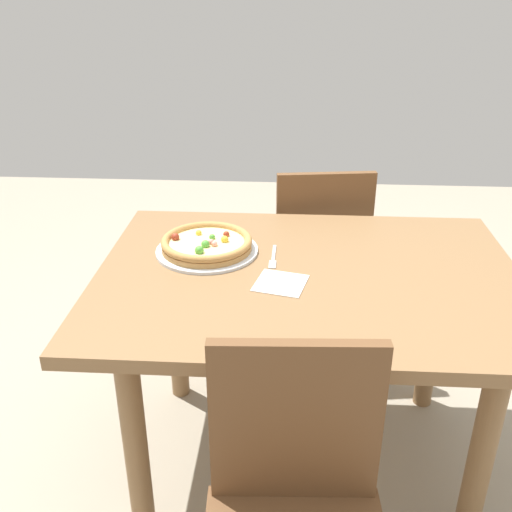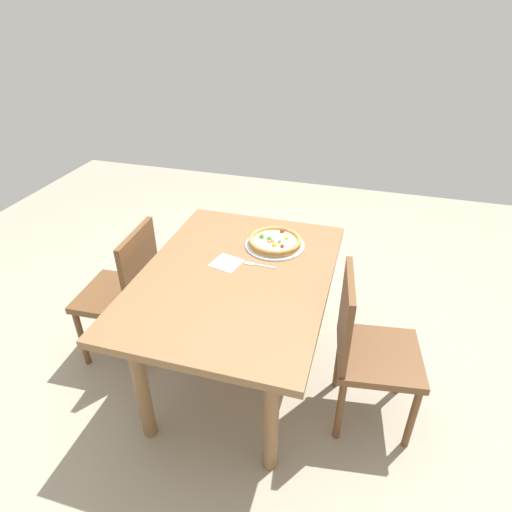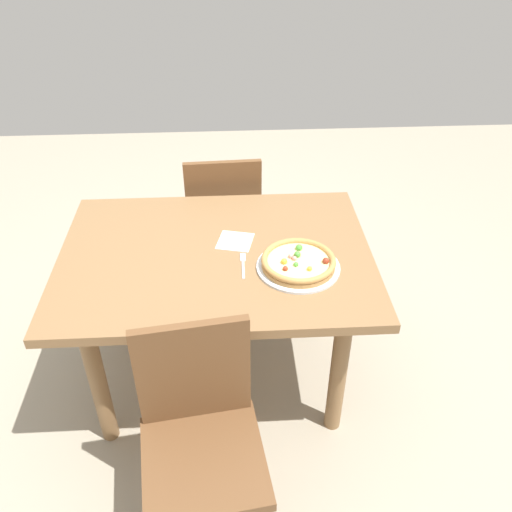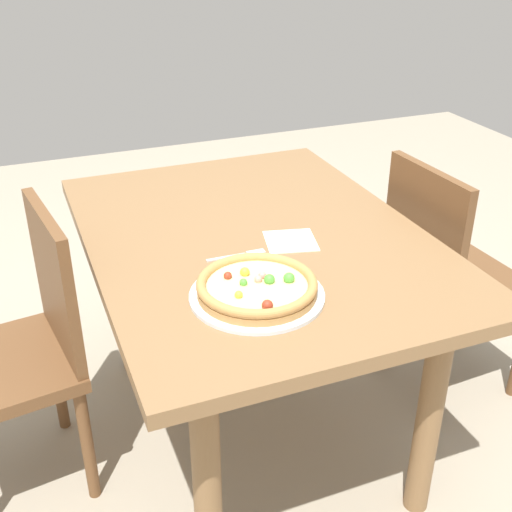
% 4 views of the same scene
% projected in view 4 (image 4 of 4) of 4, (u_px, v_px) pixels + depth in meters
% --- Properties ---
extents(ground_plane, '(6.00, 6.00, 0.00)m').
position_uv_depth(ground_plane, '(255.00, 425.00, 2.22)').
color(ground_plane, '#9E937F').
extents(dining_table, '(1.27, 0.94, 0.73)m').
position_uv_depth(dining_table, '(255.00, 264.00, 1.92)').
color(dining_table, olive).
rests_on(dining_table, ground).
extents(chair_near, '(0.45, 0.45, 0.86)m').
position_uv_depth(chair_near, '(22.00, 348.00, 1.82)').
color(chair_near, brown).
rests_on(chair_near, ground).
extents(chair_far, '(0.42, 0.42, 0.86)m').
position_uv_depth(chair_far, '(446.00, 273.00, 2.19)').
color(chair_far, brown).
rests_on(chair_far, ground).
extents(plate, '(0.33, 0.33, 0.01)m').
position_uv_depth(plate, '(257.00, 295.00, 1.57)').
color(plate, silver).
rests_on(plate, dining_table).
extents(pizza, '(0.29, 0.29, 0.05)m').
position_uv_depth(pizza, '(257.00, 286.00, 1.55)').
color(pizza, '#B78447').
rests_on(pizza, plate).
extents(fork, '(0.02, 0.17, 0.00)m').
position_uv_depth(fork, '(241.00, 255.00, 1.76)').
color(fork, silver).
rests_on(fork, dining_table).
extents(napkin, '(0.17, 0.17, 0.00)m').
position_uv_depth(napkin, '(291.00, 241.00, 1.83)').
color(napkin, white).
rests_on(napkin, dining_table).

